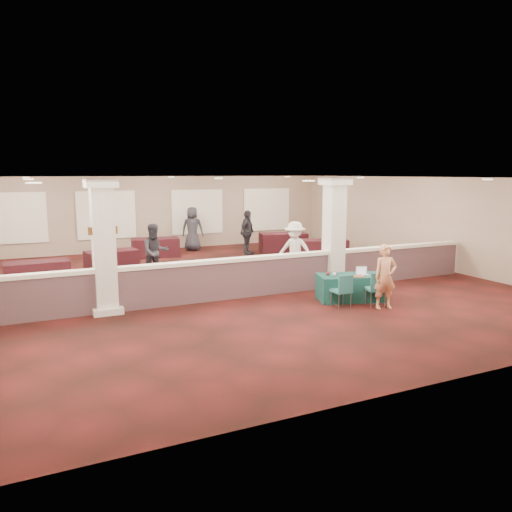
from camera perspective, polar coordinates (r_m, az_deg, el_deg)
name	(u,v)px	position (r m, az deg, el deg)	size (l,w,h in m)	color
ground	(220,286)	(14.94, -4.15, -3.46)	(16.00, 16.00, 0.00)	#421210
wall_back	(154,213)	(22.29, -11.63, 4.81)	(16.00, 0.04, 3.20)	gray
wall_front	(411,290)	(7.84, 17.26, -3.77)	(16.00, 0.04, 3.20)	gray
wall_right	(427,222)	(19.03, 18.93, 3.72)	(0.04, 16.00, 3.20)	gray
ceiling	(219,178)	(14.57, -4.30, 8.90)	(16.00, 16.00, 0.02)	white
partition_wall	(240,277)	(13.46, -1.88, -2.41)	(15.60, 0.28, 1.10)	brown
column_left	(104,246)	(12.34, -17.01, 1.13)	(0.72, 0.72, 3.20)	silver
column_right	(334,232)	(14.72, 8.90, 2.72)	(0.72, 0.72, 3.20)	silver
sconce_left	(91,231)	(12.26, -18.38, 2.72)	(0.12, 0.12, 0.18)	brown
sconce_right	(115,230)	(12.34, -15.80, 2.89)	(0.12, 0.12, 0.18)	brown
near_table	(351,287)	(13.49, 10.86, -3.55)	(1.76, 0.88, 0.68)	#0D3226
conf_chair_main	(377,286)	(12.90, 13.65, -3.39)	(0.56, 0.56, 0.89)	#1F575D
conf_chair_side	(343,288)	(12.61, 9.92, -3.66)	(0.44, 0.45, 0.85)	#1F575D
woman	(385,277)	(12.76, 14.56, -2.30)	(0.58, 0.39, 1.61)	#ED8967
far_table_front_left	(37,273)	(16.32, -23.70, -1.83)	(1.81, 0.90, 0.73)	black
far_table_front_center	(151,279)	(14.58, -11.95, -2.61)	(1.67, 0.84, 0.68)	black
far_table_front_right	(324,249)	(20.04, 7.82, 0.84)	(1.78, 0.89, 0.72)	black
far_table_back_left	(112,260)	(17.93, -16.15, -0.49)	(1.73, 0.87, 0.70)	black
far_table_back_center	(155,247)	(20.47, -11.42, 0.96)	(1.85, 0.93, 0.75)	black
far_table_back_right	(283,242)	(21.43, 3.13, 1.58)	(1.97, 0.99, 0.80)	black
attendee_a	(155,252)	(15.96, -11.46, 0.45)	(0.85, 0.47, 1.77)	black
attendee_b	(295,250)	(15.84, 4.45, 0.64)	(1.17, 0.54, 1.83)	white
attendee_c	(247,232)	(20.59, -1.02, 2.71)	(1.07, 0.51, 1.83)	black
attendee_d	(192,229)	(21.78, -7.27, 3.11)	(0.94, 0.51, 1.91)	black
laptop_base	(363,275)	(13.47, 12.08, -2.11)	(0.31, 0.21, 0.02)	silver
laptop_screen	(361,270)	(13.55, 11.95, -1.56)	(0.31, 0.01, 0.20)	silver
screen_glow	(361,270)	(13.54, 11.95, -1.63)	(0.28, 0.00, 0.18)	silver
knitting	(356,276)	(13.22, 11.41, -2.28)	(0.37, 0.28, 0.03)	#B5561D
yarn_cream	(334,274)	(13.17, 8.94, -2.08)	(0.10, 0.10, 0.10)	beige
yarn_red	(328,274)	(13.26, 8.19, -2.00)	(0.09, 0.09, 0.09)	maroon
yarn_grey	(335,273)	(13.39, 9.07, -1.91)	(0.10, 0.10, 0.10)	#4E4F54
scissors	(377,276)	(13.39, 13.70, -2.25)	(0.11, 0.03, 0.01)	red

